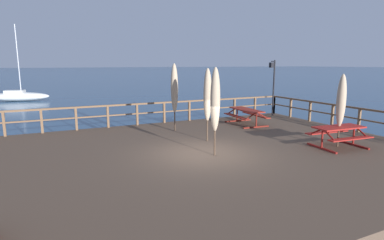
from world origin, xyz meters
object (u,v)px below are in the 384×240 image
at_px(patio_umbrella_tall_mid_right, 174,88).
at_px(patio_umbrella_short_mid, 215,100).
at_px(patio_umbrella_short_front, 341,101).
at_px(picnic_table_mid_left, 246,113).
at_px(picnic_table_front_right, 339,132).
at_px(lamp_post_hooked, 273,79).
at_px(sailboat_distant, 18,96).
at_px(patio_umbrella_tall_back_left, 208,95).

relative_size(patio_umbrella_tall_mid_right, patio_umbrella_short_mid, 1.04).
bearing_deg(patio_umbrella_short_front, patio_umbrella_tall_mid_right, 130.99).
xyz_separation_m(picnic_table_mid_left, patio_umbrella_short_mid, (-4.06, -4.00, 1.28)).
bearing_deg(patio_umbrella_short_front, picnic_table_front_right, -137.65).
xyz_separation_m(patio_umbrella_short_mid, lamp_post_hooked, (6.86, 5.48, 0.26)).
distance_m(picnic_table_front_right, patio_umbrella_short_mid, 4.87).
height_order(picnic_table_front_right, patio_umbrella_short_mid, patio_umbrella_short_mid).
xyz_separation_m(patio_umbrella_short_front, lamp_post_hooked, (2.22, 6.44, 0.42)).
distance_m(picnic_table_mid_left, sailboat_distant, 26.72).
distance_m(patio_umbrella_short_mid, lamp_post_hooked, 8.78).
height_order(picnic_table_mid_left, lamp_post_hooked, lamp_post_hooked).
distance_m(picnic_table_mid_left, patio_umbrella_tall_back_left, 4.19).
distance_m(patio_umbrella_tall_mid_right, sailboat_distant, 25.30).
xyz_separation_m(picnic_table_mid_left, patio_umbrella_short_front, (0.58, -4.97, 1.12)).
height_order(picnic_table_front_right, patio_umbrella_tall_mid_right, patio_umbrella_tall_mid_right).
bearing_deg(patio_umbrella_tall_back_left, patio_umbrella_short_front, -35.30).
xyz_separation_m(patio_umbrella_tall_mid_right, lamp_post_hooked, (6.62, 1.38, 0.19)).
bearing_deg(picnic_table_mid_left, sailboat_distant, 115.69).
bearing_deg(patio_umbrella_short_mid, patio_umbrella_tall_back_left, 69.11).
relative_size(picnic_table_mid_left, patio_umbrella_short_mid, 0.76).
bearing_deg(picnic_table_front_right, patio_umbrella_tall_mid_right, 130.37).
bearing_deg(patio_umbrella_short_mid, sailboat_distant, 104.99).
bearing_deg(patio_umbrella_short_front, picnic_table_mid_left, 96.64).
bearing_deg(picnic_table_front_right, patio_umbrella_short_mid, 167.55).
distance_m(patio_umbrella_tall_mid_right, patio_umbrella_short_mid, 4.10).
bearing_deg(sailboat_distant, patio_umbrella_tall_mid_right, -72.06).
height_order(patio_umbrella_tall_back_left, lamp_post_hooked, lamp_post_hooked).
distance_m(patio_umbrella_tall_mid_right, patio_umbrella_short_front, 6.71).
relative_size(picnic_table_mid_left, sailboat_distant, 0.29).
relative_size(picnic_table_front_right, sailboat_distant, 0.25).
height_order(patio_umbrella_tall_back_left, sailboat_distant, sailboat_distant).
bearing_deg(picnic_table_mid_left, patio_umbrella_tall_mid_right, 178.61).
bearing_deg(picnic_table_front_right, sailboat_distant, 112.60).
bearing_deg(patio_umbrella_tall_back_left, sailboat_distant, 107.38).
xyz_separation_m(patio_umbrella_short_mid, patio_umbrella_tall_back_left, (0.70, 1.83, -0.04)).
distance_m(picnic_table_front_right, patio_umbrella_tall_back_left, 4.98).
relative_size(picnic_table_mid_left, picnic_table_front_right, 1.13).
height_order(picnic_table_mid_left, patio_umbrella_short_mid, patio_umbrella_short_mid).
relative_size(patio_umbrella_tall_mid_right, patio_umbrella_short_front, 1.14).
height_order(patio_umbrella_short_mid, patio_umbrella_tall_back_left, patio_umbrella_short_mid).
distance_m(picnic_table_mid_left, patio_umbrella_short_front, 5.13).
bearing_deg(patio_umbrella_short_mid, patio_umbrella_tall_mid_right, 86.60).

